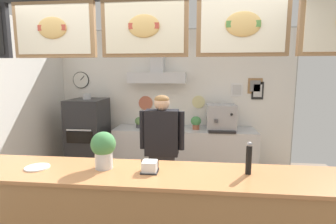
# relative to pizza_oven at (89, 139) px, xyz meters

# --- Properties ---
(back_wall_assembly) EXTENTS (4.56, 2.91, 2.74)m
(back_wall_assembly) POSITION_rel_pizza_oven_xyz_m (1.48, 0.44, 0.74)
(back_wall_assembly) COLOR #9E9E99
(back_wall_assembly) RESTS_ON ground_plane
(back_prep_counter) EXTENTS (2.58, 0.64, 0.90)m
(back_prep_counter) POSITION_rel_pizza_oven_xyz_m (1.74, 0.25, -0.28)
(back_prep_counter) COLOR silver
(back_prep_counter) RESTS_ON ground_plane
(pizza_oven) EXTENTS (0.61, 0.76, 1.55)m
(pizza_oven) POSITION_rel_pizza_oven_xyz_m (0.00, 0.00, 0.00)
(pizza_oven) COLOR #232326
(pizza_oven) RESTS_ON ground_plane
(shop_worker) EXTENTS (0.59, 0.22, 1.64)m
(shop_worker) POSITION_rel_pizza_oven_xyz_m (1.51, -1.16, 0.15)
(shop_worker) COLOR #232328
(shop_worker) RESTS_ON ground_plane
(espresso_machine) EXTENTS (0.51, 0.54, 0.46)m
(espresso_machine) POSITION_rel_pizza_oven_xyz_m (2.39, 0.22, 0.40)
(espresso_machine) COLOR #A3A5AD
(espresso_machine) RESTS_ON back_prep_counter
(potted_rosemary) EXTENTS (0.17, 0.17, 0.22)m
(potted_rosemary) POSITION_rel_pizza_oven_xyz_m (1.53, 0.22, 0.30)
(potted_rosemary) COLOR #9E563D
(potted_rosemary) RESTS_ON back_prep_counter
(potted_sage) EXTENTS (0.19, 0.19, 0.24)m
(potted_sage) POSITION_rel_pizza_oven_xyz_m (1.95, 0.22, 0.31)
(potted_sage) COLOR #9E563D
(potted_sage) RESTS_ON back_prep_counter
(potted_basil) EXTENTS (0.17, 0.17, 0.20)m
(potted_basil) POSITION_rel_pizza_oven_xyz_m (0.90, 0.25, 0.28)
(potted_basil) COLOR #4C4C51
(potted_basil) RESTS_ON back_prep_counter
(basil_vase) EXTENTS (0.21, 0.21, 0.33)m
(basil_vase) POSITION_rel_pizza_oven_xyz_m (1.15, -2.31, 0.53)
(basil_vase) COLOR silver
(basil_vase) RESTS_ON service_counter
(napkin_holder) EXTENTS (0.15, 0.14, 0.11)m
(napkin_holder) POSITION_rel_pizza_oven_xyz_m (1.56, -2.35, 0.40)
(napkin_holder) COLOR #262628
(napkin_holder) RESTS_ON service_counter
(pepper_grinder) EXTENTS (0.05, 0.05, 0.27)m
(pepper_grinder) POSITION_rel_pizza_oven_xyz_m (2.38, -2.31, 0.49)
(pepper_grinder) COLOR black
(pepper_grinder) RESTS_ON service_counter
(condiment_plate) EXTENTS (0.21, 0.21, 0.01)m
(condiment_plate) POSITION_rel_pizza_oven_xyz_m (0.56, -2.37, 0.36)
(condiment_plate) COLOR white
(condiment_plate) RESTS_ON service_counter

